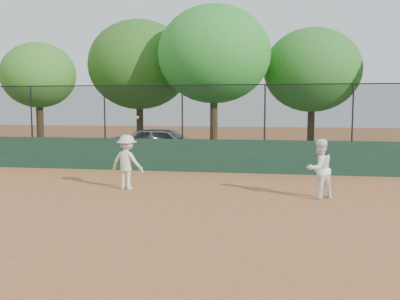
% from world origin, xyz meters
% --- Properties ---
extents(ground, '(80.00, 80.00, 0.00)m').
position_xyz_m(ground, '(0.00, 0.00, 0.00)').
color(ground, '#AF6638').
rests_on(ground, ground).
extents(back_wall, '(26.00, 0.20, 1.20)m').
position_xyz_m(back_wall, '(0.00, 6.00, 0.60)').
color(back_wall, '#193926').
rests_on(back_wall, ground).
extents(grass_strip, '(36.00, 12.00, 0.01)m').
position_xyz_m(grass_strip, '(0.00, 12.00, 0.00)').
color(grass_strip, '#305019').
rests_on(grass_strip, ground).
extents(parked_car, '(4.59, 2.00, 1.54)m').
position_xyz_m(parked_car, '(-1.72, 8.32, 0.77)').
color(parked_car, '#A7ACB0').
rests_on(parked_car, ground).
extents(player_second, '(0.97, 0.92, 1.57)m').
position_xyz_m(player_second, '(4.04, 1.93, 0.79)').
color(player_second, white).
rests_on(player_second, ground).
extents(player_main, '(1.14, 0.81, 2.14)m').
position_xyz_m(player_main, '(-1.39, 2.32, 0.80)').
color(player_main, beige).
rests_on(player_main, ground).
extents(fence_assembly, '(26.00, 0.06, 2.00)m').
position_xyz_m(fence_assembly, '(-0.03, 6.00, 2.24)').
color(fence_assembly, black).
rests_on(fence_assembly, back_wall).
extents(tree_0, '(3.75, 3.41, 5.55)m').
position_xyz_m(tree_0, '(-8.82, 10.75, 3.91)').
color(tree_0, '#432C18').
rests_on(tree_0, ground).
extents(tree_1, '(5.40, 4.91, 6.88)m').
position_xyz_m(tree_1, '(-4.23, 12.80, 4.54)').
color(tree_1, '#3C2914').
rests_on(tree_1, ground).
extents(tree_2, '(5.31, 4.83, 7.11)m').
position_xyz_m(tree_2, '(-0.02, 11.00, 4.81)').
color(tree_2, '#4A321A').
rests_on(tree_2, ground).
extents(tree_3, '(4.82, 4.38, 6.26)m').
position_xyz_m(tree_3, '(4.64, 12.95, 4.17)').
color(tree_3, '#422A16').
rests_on(tree_3, ground).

